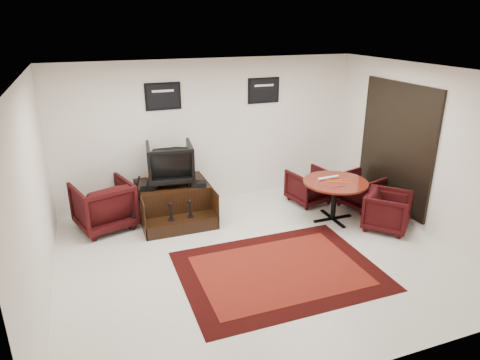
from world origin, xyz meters
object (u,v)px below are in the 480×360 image
object	(u,v)px
shine_podium	(174,202)
table_chair_back	(309,185)
meeting_table	(335,186)
table_chair_corner	(388,209)
table_chair_window	(362,189)
armchair_side	(103,203)
shine_chair	(170,161)

from	to	relation	value
shine_podium	table_chair_back	distance (m)	2.71
meeting_table	table_chair_corner	size ratio (longest dim) A/B	1.54
table_chair_window	table_chair_corner	size ratio (longest dim) A/B	1.01
shine_podium	armchair_side	distance (m)	1.24
shine_podium	meeting_table	bearing A→B (deg)	-21.97
table_chair_corner	table_chair_window	bearing A→B (deg)	38.90
armchair_side	table_chair_corner	xyz separation A→B (m)	(4.63, -1.77, -0.09)
meeting_table	armchair_side	bearing A→B (deg)	164.04
armchair_side	shine_podium	bearing A→B (deg)	161.56
shine_podium	shine_chair	xyz separation A→B (m)	(0.00, 0.14, 0.77)
table_chair_back	table_chair_window	bearing A→B (deg)	136.06
shine_podium	table_chair_window	bearing A→B (deg)	-12.49
meeting_table	shine_chair	bearing A→B (deg)	155.58
armchair_side	table_chair_back	world-z (taller)	armchair_side
shine_chair	meeting_table	world-z (taller)	shine_chair
armchair_side	table_chair_corner	world-z (taller)	armchair_side
meeting_table	shine_podium	bearing A→B (deg)	158.03
armchair_side	meeting_table	size ratio (longest dim) A/B	0.81
armchair_side	meeting_table	xyz separation A→B (m)	(3.95, -1.13, 0.20)
shine_chair	meeting_table	xyz separation A→B (m)	(2.72, -1.23, -0.41)
shine_chair	armchair_side	distance (m)	1.37
shine_chair	armchair_side	world-z (taller)	shine_chair
shine_podium	armchair_side	xyz separation A→B (m)	(-1.23, 0.03, 0.16)
shine_chair	table_chair_window	xyz separation A→B (m)	(3.54, -0.92, -0.69)
armchair_side	table_chair_back	bearing A→B (deg)	159.43
table_chair_back	table_chair_window	distance (m)	1.02
table_chair_window	table_chair_back	bearing A→B (deg)	40.46
armchair_side	meeting_table	distance (m)	4.11
shine_podium	table_chair_window	size ratio (longest dim) A/B	1.74
shine_chair	table_chair_back	size ratio (longest dim) A/B	1.10
shine_podium	table_chair_corner	world-z (taller)	table_chair_corner
meeting_table	table_chair_corner	world-z (taller)	meeting_table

